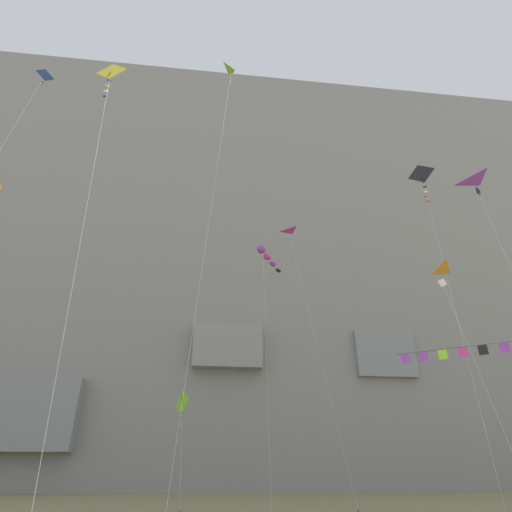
{
  "coord_description": "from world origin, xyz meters",
  "views": [
    {
      "loc": [
        -2.47,
        -0.18,
        2.63
      ],
      "look_at": [
        0.46,
        25.2,
        15.81
      ],
      "focal_mm": 28.85,
      "sensor_mm": 36.0,
      "label": 1
    }
  ],
  "objects_px": {
    "kite_delta_high_center": "(483,196)",
    "kite_delta_near_cliff": "(233,86)",
    "kite_diamond_low_right": "(182,405)",
    "kite_windsock_low_left": "(267,256)",
    "kite_diamond_far_left": "(33,95)",
    "kite_diamond_mid_right": "(110,80)",
    "kite_delta_front_field": "(435,286)",
    "kite_diamond_mid_center": "(422,179)",
    "kite_delta_upper_left": "(294,243)",
    "kite_banner_upper_right": "(458,363)"
  },
  "relations": [
    {
      "from": "kite_diamond_mid_center",
      "to": "kite_windsock_low_left",
      "type": "relative_size",
      "value": 1.15
    },
    {
      "from": "kite_diamond_far_left",
      "to": "kite_delta_front_field",
      "type": "relative_size",
      "value": 2.51
    },
    {
      "from": "kite_diamond_far_left",
      "to": "kite_diamond_mid_right",
      "type": "bearing_deg",
      "value": -45.66
    },
    {
      "from": "kite_delta_upper_left",
      "to": "kite_diamond_mid_right",
      "type": "height_order",
      "value": "kite_delta_upper_left"
    },
    {
      "from": "kite_windsock_low_left",
      "to": "kite_delta_high_center",
      "type": "height_order",
      "value": "kite_windsock_low_left"
    },
    {
      "from": "kite_delta_front_field",
      "to": "kite_diamond_low_right",
      "type": "distance_m",
      "value": 22.43
    },
    {
      "from": "kite_diamond_mid_center",
      "to": "kite_delta_high_center",
      "type": "xyz_separation_m",
      "value": [
        0.25,
        -5.34,
        -5.43
      ]
    },
    {
      "from": "kite_delta_front_field",
      "to": "kite_delta_near_cliff",
      "type": "distance_m",
      "value": 22.33
    },
    {
      "from": "kite_diamond_mid_center",
      "to": "kite_delta_high_center",
      "type": "distance_m",
      "value": 7.62
    },
    {
      "from": "kite_delta_high_center",
      "to": "kite_delta_near_cliff",
      "type": "distance_m",
      "value": 20.97
    },
    {
      "from": "kite_delta_front_field",
      "to": "kite_diamond_mid_right",
      "type": "bearing_deg",
      "value": -162.9
    },
    {
      "from": "kite_delta_upper_left",
      "to": "kite_delta_high_center",
      "type": "distance_m",
      "value": 20.88
    },
    {
      "from": "kite_delta_upper_left",
      "to": "kite_diamond_low_right",
      "type": "distance_m",
      "value": 19.5
    },
    {
      "from": "kite_diamond_low_right",
      "to": "kite_windsock_low_left",
      "type": "bearing_deg",
      "value": -16.56
    },
    {
      "from": "kite_delta_upper_left",
      "to": "kite_delta_front_field",
      "type": "distance_m",
      "value": 19.83
    },
    {
      "from": "kite_diamond_far_left",
      "to": "kite_delta_near_cliff",
      "type": "relative_size",
      "value": 0.99
    },
    {
      "from": "kite_diamond_far_left",
      "to": "kite_delta_high_center",
      "type": "height_order",
      "value": "kite_diamond_far_left"
    },
    {
      "from": "kite_delta_front_field",
      "to": "kite_delta_high_center",
      "type": "xyz_separation_m",
      "value": [
        2.77,
        -2.76,
        4.97
      ]
    },
    {
      "from": "kite_delta_upper_left",
      "to": "kite_delta_near_cliff",
      "type": "distance_m",
      "value": 16.93
    },
    {
      "from": "kite_delta_upper_left",
      "to": "kite_diamond_low_right",
      "type": "bearing_deg",
      "value": -178.59
    },
    {
      "from": "kite_diamond_low_right",
      "to": "kite_diamond_mid_right",
      "type": "distance_m",
      "value": 25.53
    },
    {
      "from": "kite_diamond_mid_center",
      "to": "kite_diamond_mid_right",
      "type": "xyz_separation_m",
      "value": [
        -22.13,
        -8.62,
        -2.09
      ]
    },
    {
      "from": "kite_delta_front_field",
      "to": "kite_delta_upper_left",
      "type": "bearing_deg",
      "value": 108.95
    },
    {
      "from": "kite_diamond_low_right",
      "to": "kite_diamond_mid_center",
      "type": "bearing_deg",
      "value": -34.81
    },
    {
      "from": "kite_delta_front_field",
      "to": "kite_windsock_low_left",
      "type": "distance_m",
      "value": 17.65
    },
    {
      "from": "kite_diamond_far_left",
      "to": "kite_diamond_mid_center",
      "type": "height_order",
      "value": "kite_diamond_far_left"
    },
    {
      "from": "kite_delta_near_cliff",
      "to": "kite_banner_upper_right",
      "type": "distance_m",
      "value": 27.68
    },
    {
      "from": "kite_diamond_mid_center",
      "to": "kite_diamond_mid_right",
      "type": "distance_m",
      "value": 23.84
    },
    {
      "from": "kite_delta_front_field",
      "to": "kite_diamond_mid_center",
      "type": "height_order",
      "value": "kite_diamond_mid_center"
    },
    {
      "from": "kite_delta_front_field",
      "to": "kite_diamond_mid_center",
      "type": "distance_m",
      "value": 11.01
    },
    {
      "from": "kite_diamond_mid_center",
      "to": "kite_delta_high_center",
      "type": "bearing_deg",
      "value": -87.3
    },
    {
      "from": "kite_windsock_low_left",
      "to": "kite_diamond_low_right",
      "type": "distance_m",
      "value": 15.39
    },
    {
      "from": "kite_diamond_low_right",
      "to": "kite_delta_upper_left",
      "type": "bearing_deg",
      "value": 1.41
    },
    {
      "from": "kite_diamond_far_left",
      "to": "kite_diamond_mid_right",
      "type": "relative_size",
      "value": 1.44
    },
    {
      "from": "kite_delta_high_center",
      "to": "kite_delta_near_cliff",
      "type": "relative_size",
      "value": 0.55
    },
    {
      "from": "kite_delta_upper_left",
      "to": "kite_diamond_far_left",
      "type": "height_order",
      "value": "kite_diamond_far_left"
    },
    {
      "from": "kite_delta_upper_left",
      "to": "kite_windsock_low_left",
      "type": "distance_m",
      "value": 5.03
    },
    {
      "from": "kite_delta_upper_left",
      "to": "kite_delta_near_cliff",
      "type": "bearing_deg",
      "value": -119.17
    },
    {
      "from": "kite_delta_upper_left",
      "to": "kite_diamond_mid_right",
      "type": "xyz_separation_m",
      "value": [
        -14.32,
        -21.48,
        -2.93
      ]
    },
    {
      "from": "kite_delta_high_center",
      "to": "kite_diamond_mid_right",
      "type": "relative_size",
      "value": 0.8
    },
    {
      "from": "kite_diamond_mid_center",
      "to": "kite_windsock_low_left",
      "type": "bearing_deg",
      "value": 136.46
    },
    {
      "from": "kite_diamond_far_left",
      "to": "kite_diamond_mid_center",
      "type": "distance_m",
      "value": 31.76
    },
    {
      "from": "kite_diamond_mid_right",
      "to": "kite_delta_high_center",
      "type": "bearing_deg",
      "value": 8.33
    },
    {
      "from": "kite_diamond_mid_right",
      "to": "kite_banner_upper_right",
      "type": "xyz_separation_m",
      "value": [
        15.36,
        -1.24,
        -14.79
      ]
    },
    {
      "from": "kite_diamond_low_right",
      "to": "kite_delta_front_field",
      "type": "bearing_deg",
      "value": -44.18
    },
    {
      "from": "kite_delta_high_center",
      "to": "kite_diamond_mid_right",
      "type": "bearing_deg",
      "value": -171.67
    },
    {
      "from": "kite_delta_near_cliff",
      "to": "kite_diamond_mid_center",
      "type": "bearing_deg",
      "value": 2.3
    },
    {
      "from": "kite_delta_near_cliff",
      "to": "kite_delta_high_center",
      "type": "bearing_deg",
      "value": -16.84
    },
    {
      "from": "kite_diamond_far_left",
      "to": "kite_delta_front_field",
      "type": "height_order",
      "value": "kite_diamond_far_left"
    },
    {
      "from": "kite_diamond_far_left",
      "to": "kite_diamond_mid_right",
      "type": "distance_m",
      "value": 15.29
    }
  ]
}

